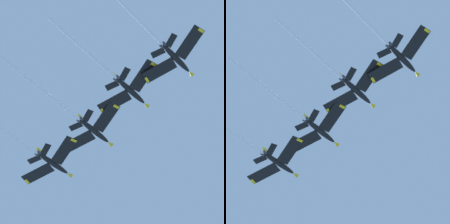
{
  "view_description": "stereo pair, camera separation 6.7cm",
  "coord_description": "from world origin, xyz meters",
  "views": [
    {
      "loc": [
        7.32,
        27.56,
        1.59
      ],
      "look_at": [
        -6.31,
        -10.79,
        116.82
      ],
      "focal_mm": 71.81,
      "sensor_mm": 36.0,
      "label": 1
    },
    {
      "loc": [
        7.38,
        27.54,
        1.59
      ],
      "look_at": [
        -6.31,
        -10.79,
        116.82
      ],
      "focal_mm": 71.81,
      "sensor_mm": 36.0,
      "label": 2
    }
  ],
  "objects": [
    {
      "name": "jet_inner_left",
      "position": [
        1.95,
        -14.97,
        115.24
      ],
      "size": [
        34.94,
        23.75,
        12.99
      ],
      "color": "black"
    },
    {
      "name": "jet_far_left",
      "position": [
        8.69,
        -28.61,
        114.81
      ],
      "size": [
        33.33,
        22.93,
        13.25
      ],
      "color": "black"
    },
    {
      "name": "jet_inner_right",
      "position": [
        -13.06,
        10.92,
        115.25
      ],
      "size": [
        35.74,
        23.46,
        14.03
      ],
      "color": "black"
    },
    {
      "name": "jet_centre",
      "position": [
        -4.78,
        -1.33,
        115.51
      ],
      "size": [
        32.69,
        22.2,
        12.18
      ],
      "color": "black"
    }
  ]
}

